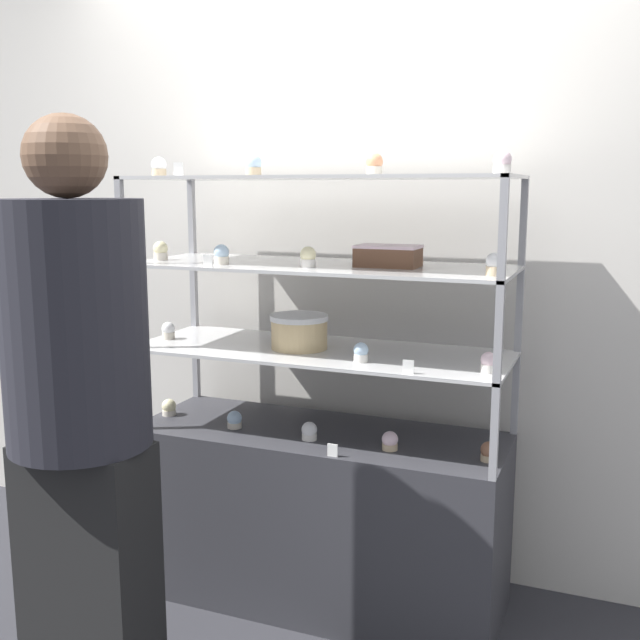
{
  "coord_description": "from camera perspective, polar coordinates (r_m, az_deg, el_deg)",
  "views": [
    {
      "loc": [
        0.99,
        -2.47,
        1.55
      ],
      "look_at": [
        0.0,
        0.0,
        1.08
      ],
      "focal_mm": 42.0,
      "sensor_mm": 36.0,
      "label": 1
    }
  ],
  "objects": [
    {
      "name": "back_wall",
      "position": [
        3.05,
        2.8,
        5.21
      ],
      "size": [
        8.0,
        0.05,
        2.6
      ],
      "color": "silver",
      "rests_on": "ground_plane"
    },
    {
      "name": "display_riser_upper",
      "position": [
        2.66,
        0.0,
        10.55
      ],
      "size": [
        1.37,
        0.51,
        0.31
      ],
      "color": "#99999E",
      "rests_on": "display_riser_middle"
    },
    {
      "name": "cupcake_5",
      "position": [
        2.96,
        -11.48,
        -0.82
      ],
      "size": [
        0.05,
        0.05,
        0.07
      ],
      "color": "beige",
      "rests_on": "display_riser_lower"
    },
    {
      "name": "cupcake_6",
      "position": [
        2.53,
        3.13,
        -2.49
      ],
      "size": [
        0.05,
        0.05,
        0.07
      ],
      "color": "white",
      "rests_on": "display_riser_lower"
    },
    {
      "name": "display_riser_lower",
      "position": [
        2.73,
        0.0,
        -2.62
      ],
      "size": [
        1.37,
        0.51,
        0.31
      ],
      "color": "#99999E",
      "rests_on": "display_base"
    },
    {
      "name": "cupcake_12",
      "position": [
        2.9,
        -12.17,
        11.31
      ],
      "size": [
        0.06,
        0.06,
        0.07
      ],
      "color": "#CCB28C",
      "rests_on": "display_riser_upper"
    },
    {
      "name": "ground_plane",
      "position": [
        3.08,
        0.0,
        -20.27
      ],
      "size": [
        20.0,
        20.0,
        0.0
      ],
      "primitive_type": "plane",
      "color": "#2D2D33"
    },
    {
      "name": "cupcake_0",
      "position": [
        3.05,
        -11.43,
        -6.56
      ],
      "size": [
        0.06,
        0.06,
        0.07
      ],
      "color": "beige",
      "rests_on": "display_base"
    },
    {
      "name": "layer_cake_centerpiece",
      "position": [
        2.73,
        -1.59,
        -0.88
      ],
      "size": [
        0.21,
        0.21,
        0.12
      ],
      "color": "#DBBC84",
      "rests_on": "display_riser_lower"
    },
    {
      "name": "display_base",
      "position": [
        2.93,
        0.0,
        -14.64
      ],
      "size": [
        1.37,
        0.51,
        0.66
      ],
      "color": "#333338",
      "rests_on": "ground_plane"
    },
    {
      "name": "display_riser_middle",
      "position": [
        2.68,
        0.0,
        3.88
      ],
      "size": [
        1.37,
        0.51,
        0.31
      ],
      "color": "#99999E",
      "rests_on": "display_riser_lower"
    },
    {
      "name": "cupcake_13",
      "position": [
        2.65,
        -5.09,
        11.64
      ],
      "size": [
        0.06,
        0.06,
        0.07
      ],
      "color": "#CCB28C",
      "rests_on": "display_riser_upper"
    },
    {
      "name": "price_tag_1",
      "position": [
        2.38,
        6.74,
        -3.57
      ],
      "size": [
        0.04,
        0.0,
        0.04
      ],
      "color": "white",
      "rests_on": "display_riser_lower"
    },
    {
      "name": "cupcake_7",
      "position": [
        2.44,
        12.72,
        -3.19
      ],
      "size": [
        0.05,
        0.05,
        0.07
      ],
      "color": "white",
      "rests_on": "display_riser_lower"
    },
    {
      "name": "cupcake_3",
      "position": [
        2.62,
        5.35,
        -9.18
      ],
      "size": [
        0.06,
        0.06,
        0.07
      ],
      "color": "#CCB28C",
      "rests_on": "display_base"
    },
    {
      "name": "cupcake_9",
      "position": [
        2.69,
        -7.52,
        4.95
      ],
      "size": [
        0.06,
        0.06,
        0.07
      ],
      "color": "beige",
      "rests_on": "display_riser_middle"
    },
    {
      "name": "cupcake_1",
      "position": [
        2.85,
        -6.53,
        -7.58
      ],
      "size": [
        0.06,
        0.06,
        0.07
      ],
      "color": "beige",
      "rests_on": "display_base"
    },
    {
      "name": "cupcake_14",
      "position": [
        2.52,
        4.17,
        11.74
      ],
      "size": [
        0.06,
        0.06,
        0.07
      ],
      "color": "beige",
      "rests_on": "display_riser_upper"
    },
    {
      "name": "cupcake_8",
      "position": [
        2.9,
        -12.05,
        5.17
      ],
      "size": [
        0.06,
        0.06,
        0.07
      ],
      "color": "beige",
      "rests_on": "display_riser_middle"
    },
    {
      "name": "cupcake_4",
      "position": [
        2.57,
        12.75,
        -9.78
      ],
      "size": [
        0.06,
        0.06,
        0.07
      ],
      "color": "#CCB28C",
      "rests_on": "display_base"
    },
    {
      "name": "cupcake_10",
      "position": [
        2.57,
        -0.84,
        4.8
      ],
      "size": [
        0.06,
        0.06,
        0.07
      ],
      "color": "white",
      "rests_on": "display_riser_middle"
    },
    {
      "name": "cupcake_15",
      "position": [
        2.4,
        13.72,
        11.57
      ],
      "size": [
        0.06,
        0.06,
        0.07
      ],
      "color": "white",
      "rests_on": "display_riser_upper"
    },
    {
      "name": "price_tag_3",
      "position": [
        2.65,
        -10.74,
        11.24
      ],
      "size": [
        0.04,
        0.0,
        0.04
      ],
      "color": "white",
      "rests_on": "display_riser_upper"
    },
    {
      "name": "sheet_cake_frosted",
      "position": [
        2.6,
        5.21,
        4.89
      ],
      "size": [
        0.22,
        0.14,
        0.07
      ],
      "color": "brown",
      "rests_on": "display_riser_middle"
    },
    {
      "name": "cupcake_11",
      "position": [
        2.39,
        13.15,
        4.14
      ],
      "size": [
        0.06,
        0.06,
        0.07
      ],
      "color": "#CCB28C",
      "rests_on": "display_riser_middle"
    },
    {
      "name": "price_tag_2",
      "position": [
        2.61,
        -8.55,
        4.49
      ],
      "size": [
        0.04,
        0.0,
        0.04
      ],
      "color": "white",
      "rests_on": "display_riser_middle"
    },
    {
      "name": "cupcake_2",
      "position": [
        2.71,
        -0.83,
        -8.49
      ],
      "size": [
        0.06,
        0.06,
        0.07
      ],
      "color": "white",
      "rests_on": "display_base"
    },
    {
      "name": "customer_figure",
      "position": [
        2.29,
        -17.85,
        -6.11
      ],
      "size": [
        0.41,
        0.41,
        1.76
      ],
      "color": "black",
      "rests_on": "ground_plane"
    },
    {
      "name": "price_tag_0",
      "position": [
        2.55,
        0.96,
        -9.9
      ],
      "size": [
        0.04,
        0.0,
        0.04
      ],
      "color": "white",
      "rests_on": "display_base"
    }
  ]
}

